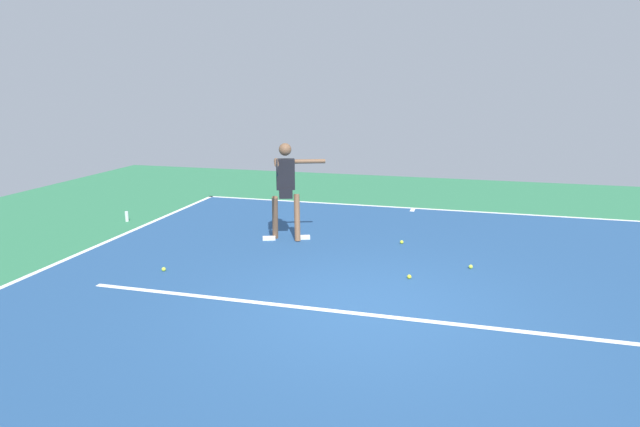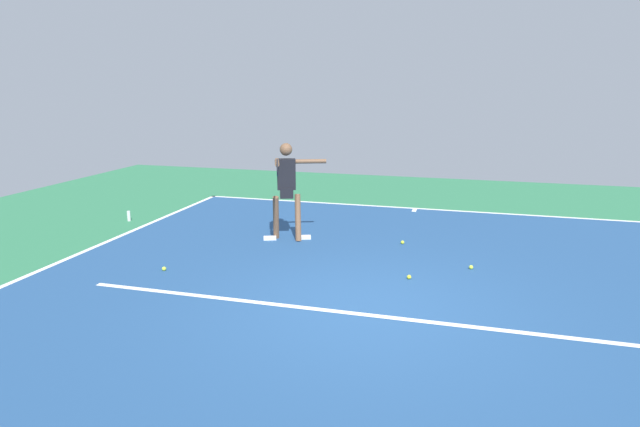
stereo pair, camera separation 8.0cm
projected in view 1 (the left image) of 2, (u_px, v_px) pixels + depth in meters
name	position (u px, v px, depth m)	size (l,w,h in m)	color
ground_plane	(368.00, 308.00, 7.10)	(21.25, 21.25, 0.00)	#2D754C
court_surface	(368.00, 308.00, 7.10)	(10.69, 12.32, 0.00)	navy
court_line_baseline_near	(413.00, 208.00, 12.84)	(10.69, 0.10, 0.01)	white
court_line_sideline_right	(36.00, 272.00, 8.44)	(0.10, 12.32, 0.01)	white
court_line_service	(366.00, 314.00, 6.91)	(8.02, 0.10, 0.01)	white
court_line_centre_mark	(413.00, 210.00, 12.65)	(0.10, 0.30, 0.01)	white
tennis_player	(286.00, 185.00, 9.96)	(1.14, 1.37, 1.85)	brown
tennis_ball_far_corner	(471.00, 267.00, 8.62)	(0.07, 0.07, 0.07)	#C6E53D
tennis_ball_by_sideline	(164.00, 269.00, 8.50)	(0.07, 0.07, 0.07)	#C6E53D
tennis_ball_near_service_line	(402.00, 242.00, 9.97)	(0.07, 0.07, 0.07)	#CCE033
tennis_ball_near_player	(409.00, 277.00, 8.17)	(0.07, 0.07, 0.07)	yellow
water_bottle	(127.00, 216.00, 11.59)	(0.07, 0.07, 0.22)	white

